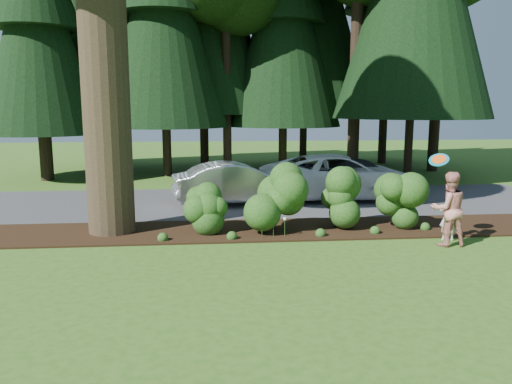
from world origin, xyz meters
The scene contains 11 objects.
ground centered at (0.00, 0.00, 0.00)m, with size 80.00×80.00×0.00m, color #2F5919.
mulch_bed centered at (0.00, 3.25, 0.03)m, with size 16.00×2.50×0.05m, color black.
driveway centered at (0.00, 7.50, 0.01)m, with size 22.00×6.00×0.03m, color #38383A.
shrub_row centered at (0.77, 3.14, 0.81)m, with size 6.53×1.60×1.61m.
lily_cluster centered at (-0.30, 2.40, 0.50)m, with size 0.69×0.09×0.57m.
car_silver_wagon centered at (-0.95, 6.99, 0.77)m, with size 1.56×4.49×1.48m, color silver.
car_white_suv centered at (2.88, 7.71, 0.86)m, with size 2.75×5.96×1.66m, color white.
car_dark_suv centered at (3.76, 8.64, 0.74)m, with size 1.98×4.88×1.42m, color black.
child centered at (4.15, 1.80, 0.60)m, with size 0.44×0.29×1.20m, color silver.
adult centered at (3.91, 1.35, 0.92)m, with size 0.90×0.70×1.85m, color red.
frisbee centered at (3.74, 1.67, 2.11)m, with size 0.54×0.45×0.41m.
Camera 1 is at (-1.96, -10.16, 3.40)m, focal length 35.00 mm.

